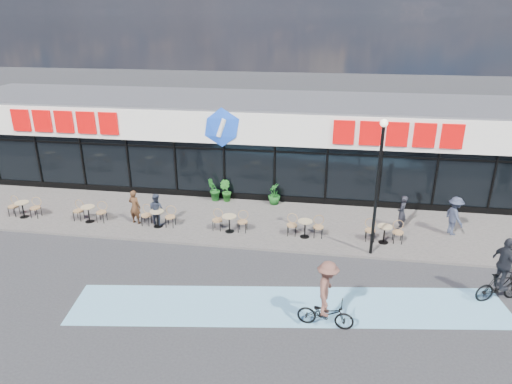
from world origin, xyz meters
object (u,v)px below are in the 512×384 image
patron_left (135,207)px  cyclist_a (326,299)px  potted_plant_left (226,191)px  pedestrian_b (454,216)px  lamp_post (378,177)px  potted_plant_right (274,194)px  patron_right (156,209)px  potted_plant_mid (214,190)px  pedestrian_a (402,213)px  cyclist_b (502,275)px

patron_left → cyclist_a: bearing=157.4°
potted_plant_left → pedestrian_b: pedestrian_b is taller
lamp_post → potted_plant_right: (-4.30, 4.30, -2.61)m
patron_left → cyclist_a: 10.26m
potted_plant_left → cyclist_a: bearing=-60.7°
patron_right → cyclist_a: size_ratio=0.64×
potted_plant_mid → patron_left: patron_left is taller
patron_right → pedestrian_b: (12.69, 0.97, 0.13)m
potted_plant_left → patron_right: bearing=-128.8°
lamp_post → patron_left: size_ratio=3.41×
potted_plant_mid → pedestrian_a: size_ratio=0.75×
pedestrian_b → cyclist_b: 4.65m
potted_plant_mid → cyclist_a: (5.61, -8.89, 0.29)m
potted_plant_right → patron_left: size_ratio=0.68×
patron_left → pedestrian_a: 11.62m
patron_left → pedestrian_a: patron_left is taller
potted_plant_right → cyclist_b: (8.21, -6.70, 0.32)m
potted_plant_mid → potted_plant_right: size_ratio=1.10×
patron_right → pedestrian_a: bearing=-154.9°
potted_plant_left → potted_plant_mid: (-0.58, -0.06, 0.05)m
potted_plant_left → pedestrian_b: 10.46m
patron_left → potted_plant_right: bearing=-139.9°
potted_plant_right → pedestrian_b: 8.10m
potted_plant_right → patron_left: 6.60m
potted_plant_left → pedestrian_a: size_ratio=0.69×
patron_right → cyclist_a: cyclist_a is taller
lamp_post → potted_plant_mid: bearing=149.8°
patron_left → pedestrian_b: pedestrian_b is taller
patron_right → potted_plant_mid: bearing=-103.1°
pedestrian_b → potted_plant_left: bearing=59.4°
patron_right → potted_plant_right: bearing=-129.1°
potted_plant_left → pedestrian_a: pedestrian_a is taller
pedestrian_a → lamp_post: bearing=-10.7°
potted_plant_mid → pedestrian_b: (10.83, -2.02, 0.26)m
patron_right → cyclist_b: (13.08, -3.67, 0.13)m
potted_plant_left → patron_right: size_ratio=0.75×
potted_plant_mid → cyclist_b: (11.21, -6.65, 0.27)m
patron_right → pedestrian_a: 10.65m
potted_plant_mid → pedestrian_b: size_ratio=0.69×
potted_plant_mid → pedestrian_a: 8.92m
pedestrian_a → cyclist_b: (2.48, -4.81, 0.08)m
pedestrian_a → potted_plant_mid: bearing=-82.0°
cyclist_a → cyclist_b: 6.03m
potted_plant_right → cyclist_a: bearing=-73.7°
potted_plant_right → pedestrian_b: pedestrian_b is taller
potted_plant_right → potted_plant_left: bearing=179.8°
lamp_post → pedestrian_a: size_ratio=3.47×
pedestrian_b → patron_left: bearing=75.2°
lamp_post → cyclist_a: size_ratio=2.40×
lamp_post → potted_plant_left: 8.40m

